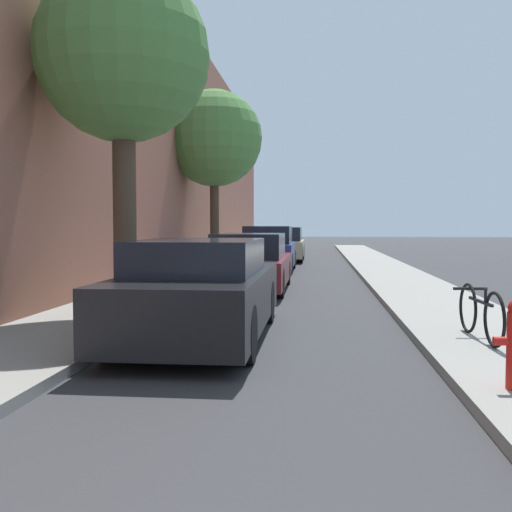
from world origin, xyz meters
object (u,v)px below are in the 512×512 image
Objects in this scene: parked_car_navy at (269,250)px; bicycle at (480,313)px; parked_car_maroon at (250,264)px; parked_car_black at (201,291)px; parked_car_champagne at (284,245)px; street_tree_near at (123,58)px; street_tree_far at (214,139)px.

parked_car_navy is 2.55× the size of bicycle.
parked_car_navy is (-0.04, 5.87, 0.07)m from parked_car_maroon.
parked_car_navy reaches higher than bicycle.
parked_car_navy reaches higher than parked_car_black.
parked_car_navy is at bearing -92.13° from parked_car_champagne.
street_tree_near is (-1.71, -15.87, 3.55)m from parked_car_champagne.
parked_car_black reaches higher than bicycle.
street_tree_far is at bearing 177.18° from parked_car_navy.
bicycle is at bearing -78.90° from parked_car_champagne.
parked_car_black is at bearing -89.95° from parked_car_maroon.
parked_car_maroon is 0.77× the size of street_tree_far.
parked_car_maroon is 0.83× the size of street_tree_near.
parked_car_champagne is 2.63× the size of bicycle.
street_tree_far is (-2.06, -5.39, 3.77)m from parked_car_champagne.
parked_car_navy is 11.07m from street_tree_near.
parked_car_black is 4.17m from street_tree_near.
parked_car_champagne is 17.94m from bicycle.
street_tree_far reaches higher than parked_car_navy.
street_tree_near is 6.63m from bicycle.
parked_car_maroon is at bearing -90.80° from parked_car_champagne.
street_tree_far is at bearing -110.97° from parked_car_champagne.
street_tree_near is at bearing 136.77° from parked_car_black.
parked_car_champagne is 6.89m from street_tree_far.
parked_car_navy reaches higher than parked_car_champagne.
parked_car_black is 1.05× the size of parked_car_champagne.
parked_car_champagne is 0.72× the size of street_tree_far.
parked_car_champagne reaches higher than parked_car_black.
parked_car_maroon is 11.35m from parked_car_champagne.
street_tree_far reaches higher than parked_car_champagne.
bicycle is (3.66, -12.12, -0.25)m from parked_car_navy.
bicycle is (3.61, -6.25, -0.18)m from parked_car_maroon.
parked_car_navy is 0.70× the size of street_tree_far.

